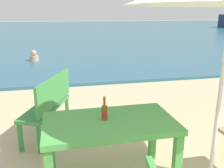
{
  "coord_description": "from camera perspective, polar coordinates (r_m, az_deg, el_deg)",
  "views": [
    {
      "loc": [
        -1.42,
        -1.31,
        1.87
      ],
      "look_at": [
        -0.45,
        3.0,
        0.6
      ],
      "focal_mm": 40.01,
      "sensor_mm": 36.0,
      "label": 1
    }
  ],
  "objects": [
    {
      "name": "swimmer_person",
      "position": [
        10.1,
        -17.38,
        5.99
      ],
      "size": [
        0.34,
        0.34,
        0.41
      ],
      "color": "tan",
      "rests_on": "sea_water"
    },
    {
      "name": "beer_bottle_amber",
      "position": [
        2.67,
        -1.73,
        -6.29
      ],
      "size": [
        0.07,
        0.07,
        0.26
      ],
      "color": "brown",
      "rests_on": "picnic_table_green"
    },
    {
      "name": "sea_water",
      "position": [
        31.4,
        -10.22,
        12.41
      ],
      "size": [
        120.0,
        50.0,
        0.08
      ],
      "primitive_type": "cube",
      "color": "#2D6075",
      "rests_on": "ground_plane"
    },
    {
      "name": "picnic_table_green",
      "position": [
        2.73,
        -0.54,
        -10.43
      ],
      "size": [
        1.4,
        0.8,
        0.76
      ],
      "color": "#4C9E47",
      "rests_on": "ground_plane"
    },
    {
      "name": "bench_green_left",
      "position": [
        3.96,
        -14.12,
        -4.05
      ],
      "size": [
        0.79,
        1.25,
        0.95
      ],
      "color": "#3D8C42",
      "rests_on": "ground_plane"
    }
  ]
}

